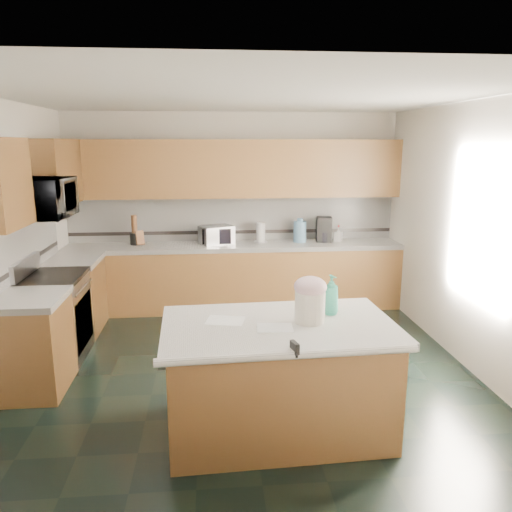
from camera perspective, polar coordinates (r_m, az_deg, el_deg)
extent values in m
plane|color=black|center=(5.28, -1.31, -12.84)|extent=(4.60, 4.60, 0.00)
plane|color=white|center=(4.78, -1.48, 17.81)|extent=(4.60, 4.60, 0.00)
cube|color=silver|center=(7.14, -2.64, 5.27)|extent=(4.60, 0.04, 2.70)
cube|color=silver|center=(2.62, 2.03, -8.06)|extent=(4.60, 0.04, 2.70)
cube|color=silver|center=(5.51, 23.48, 1.98)|extent=(0.04, 4.60, 2.70)
cube|color=#35210F|center=(7.00, -2.45, -2.56)|extent=(4.60, 0.60, 0.86)
cube|color=white|center=(6.90, -2.48, 1.13)|extent=(4.60, 0.64, 0.06)
cube|color=#35210F|center=(6.90, -2.62, 9.93)|extent=(4.60, 0.33, 0.78)
cube|color=silver|center=(7.12, -2.62, 4.32)|extent=(4.60, 0.02, 0.63)
cube|color=black|center=(7.14, -2.60, 2.77)|extent=(4.60, 0.01, 0.05)
cube|color=#35210F|center=(6.54, -19.98, -4.46)|extent=(0.60, 0.82, 0.86)
cube|color=white|center=(6.42, -20.29, -0.54)|extent=(0.64, 0.82, 0.06)
cube|color=#35210F|center=(5.16, -24.23, -9.44)|extent=(0.60, 0.72, 0.86)
cube|color=white|center=(5.01, -24.71, -4.55)|extent=(0.64, 0.72, 0.06)
cube|color=silver|center=(5.75, -25.18, 1.07)|extent=(0.02, 2.30, 0.63)
cube|color=black|center=(5.79, -24.95, -0.82)|extent=(0.01, 2.30, 0.05)
cube|color=#35210F|center=(6.44, -21.88, 8.84)|extent=(0.33, 1.09, 0.78)
cube|color=#B7B7BC|center=(5.81, -21.92, -6.65)|extent=(0.60, 0.76, 0.88)
cube|color=black|center=(5.75, -19.10, -7.06)|extent=(0.02, 0.68, 0.55)
cube|color=black|center=(5.68, -22.30, -2.26)|extent=(0.62, 0.78, 0.04)
cylinder|color=#B7B7BC|center=(5.63, -19.08, -3.41)|extent=(0.02, 0.66, 0.02)
cube|color=#B7B7BC|center=(5.74, -24.88, -1.13)|extent=(0.06, 0.76, 0.18)
imported|color=#B7B7BC|center=(5.54, -23.03, 6.09)|extent=(0.50, 0.73, 0.41)
cube|color=#35210F|center=(4.09, 2.57, -14.11)|extent=(1.74, 1.04, 0.86)
cube|color=white|center=(3.91, 2.64, -8.09)|extent=(1.84, 1.15, 0.06)
cylinder|color=white|center=(3.42, 3.87, -11.26)|extent=(1.80, 0.14, 0.06)
cylinder|color=silver|center=(3.91, 6.17, -5.77)|extent=(0.29, 0.29, 0.25)
ellipsoid|color=silver|center=(3.86, 6.23, -3.50)|extent=(0.26, 0.26, 0.16)
cylinder|color=tan|center=(3.84, 6.25, -2.74)|extent=(0.08, 0.03, 0.03)
sphere|color=tan|center=(3.84, 5.62, -2.76)|extent=(0.04, 0.04, 0.04)
sphere|color=tan|center=(3.85, 6.87, -2.72)|extent=(0.04, 0.04, 0.04)
imported|color=teal|center=(4.09, 8.59, -4.40)|extent=(0.16, 0.16, 0.33)
cube|color=white|center=(3.80, 2.18, -8.19)|extent=(0.28, 0.22, 0.00)
cube|color=white|center=(3.95, -3.53, -7.36)|extent=(0.33, 0.28, 0.00)
cube|color=black|center=(3.43, 4.44, -10.48)|extent=(0.06, 0.10, 0.09)
cylinder|color=black|center=(3.38, 4.60, -11.19)|extent=(0.02, 0.07, 0.02)
cube|color=#472814|center=(6.98, -13.17, 2.01)|extent=(0.15, 0.17, 0.21)
cylinder|color=black|center=(7.02, -13.67, 1.93)|extent=(0.13, 0.13, 0.17)
cylinder|color=#472814|center=(6.99, -13.76, 3.58)|extent=(0.08, 0.08, 0.24)
cube|color=#B7B7BC|center=(6.91, -4.54, 2.43)|extent=(0.51, 0.45, 0.25)
cube|color=black|center=(6.77, -4.52, 2.22)|extent=(0.39, 0.01, 0.21)
cylinder|color=white|center=(6.99, 0.55, 2.70)|extent=(0.12, 0.12, 0.27)
cylinder|color=#B7B7BC|center=(7.01, 0.54, 1.65)|extent=(0.18, 0.18, 0.01)
cylinder|color=#5A86AA|center=(7.02, 5.03, 2.78)|extent=(0.18, 0.18, 0.29)
cylinder|color=#5A86AA|center=(7.00, 5.06, 4.13)|extent=(0.08, 0.08, 0.04)
cube|color=black|center=(7.11, 7.78, 3.05)|extent=(0.24, 0.25, 0.35)
cylinder|color=black|center=(7.08, 7.85, 2.16)|extent=(0.14, 0.14, 0.14)
imported|color=white|center=(7.14, 9.39, 2.46)|extent=(0.13, 0.13, 0.20)
cylinder|color=red|center=(7.12, 9.43, 3.39)|extent=(0.02, 0.02, 0.03)
cube|color=white|center=(5.30, 24.35, 3.16)|extent=(0.02, 1.40, 1.10)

